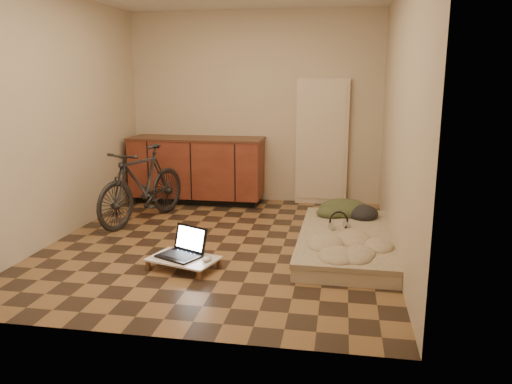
% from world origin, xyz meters
% --- Properties ---
extents(room_shell, '(3.50, 4.00, 2.60)m').
position_xyz_m(room_shell, '(0.00, 0.00, 1.30)').
color(room_shell, brown).
rests_on(room_shell, ground).
extents(cabinets, '(1.84, 0.62, 0.91)m').
position_xyz_m(cabinets, '(-0.75, 1.70, 0.47)').
color(cabinets, black).
rests_on(cabinets, ground).
extents(appliance_panel, '(0.70, 0.10, 1.70)m').
position_xyz_m(appliance_panel, '(0.95, 1.94, 0.85)').
color(appliance_panel, beige).
rests_on(appliance_panel, ground).
extents(bicycle, '(0.91, 1.62, 1.01)m').
position_xyz_m(bicycle, '(-1.12, 0.64, 0.50)').
color(bicycle, black).
rests_on(bicycle, ground).
extents(futon, '(0.96, 1.96, 0.17)m').
position_xyz_m(futon, '(1.30, 0.03, 0.08)').
color(futon, beige).
rests_on(futon, ground).
extents(clothing_pile, '(0.62, 0.52, 0.24)m').
position_xyz_m(clothing_pile, '(1.32, 0.76, 0.29)').
color(clothing_pile, '#363E24').
rests_on(clothing_pile, futon).
extents(headphones, '(0.33, 0.32, 0.16)m').
position_xyz_m(headphones, '(1.22, 0.18, 0.25)').
color(headphones, black).
rests_on(headphones, futon).
extents(lap_desk, '(0.69, 0.55, 0.10)m').
position_xyz_m(lap_desk, '(-0.16, -0.77, 0.09)').
color(lap_desk, brown).
rests_on(lap_desk, ground).
extents(laptop, '(0.48, 0.46, 0.25)m').
position_xyz_m(laptop, '(-0.19, -0.71, 0.15)').
color(laptop, black).
rests_on(laptop, lap_desk).
extents(mouse, '(0.10, 0.13, 0.04)m').
position_xyz_m(mouse, '(0.07, -0.81, 0.12)').
color(mouse, silver).
rests_on(mouse, lap_desk).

